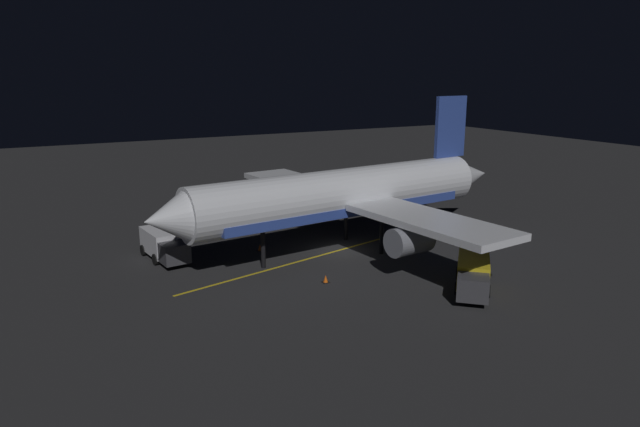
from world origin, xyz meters
TOP-DOWN VIEW (x-y plane):
  - ground_plane at (0.00, 0.00)m, footprint 180.00×180.00m
  - apron_guide_stripe at (-0.65, 4.00)m, footprint 5.23×22.05m
  - airliner at (0.06, -0.58)m, footprint 31.25×34.27m
  - baggage_truck at (4.84, 13.58)m, footprint 6.12×2.77m
  - catering_truck at (-12.11, -3.28)m, footprint 6.01×5.88m
  - ground_crew_worker at (3.96, 13.94)m, footprint 0.40×0.40m
  - traffic_cone_near_left at (3.38, 5.93)m, footprint 0.50×0.50m
  - traffic_cone_near_right at (-5.82, 4.74)m, footprint 0.50×0.50m

SIDE VIEW (x-z plane):
  - ground_plane at x=0.00m, z-range -0.20..0.00m
  - apron_guide_stripe at x=-0.65m, z-range 0.00..0.01m
  - traffic_cone_near_left at x=3.38m, z-range -0.03..0.52m
  - traffic_cone_near_right at x=-5.82m, z-range -0.03..0.52m
  - ground_crew_worker at x=3.96m, z-range 0.02..1.76m
  - catering_truck at x=-12.11m, z-range 0.07..2.26m
  - baggage_truck at x=4.84m, z-range 0.04..2.39m
  - airliner at x=0.06m, z-range -1.53..11.02m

